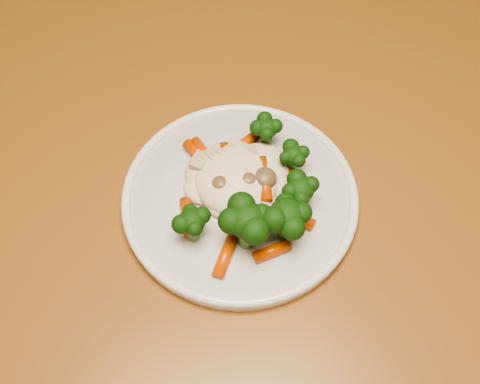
{
  "coord_description": "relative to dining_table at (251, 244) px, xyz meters",
  "views": [
    {
      "loc": [
        -0.26,
        -0.65,
        1.29
      ],
      "look_at": [
        -0.18,
        -0.33,
        0.77
      ],
      "focal_mm": 45.0,
      "sensor_mm": 36.0,
      "label": 1
    }
  ],
  "objects": [
    {
      "name": "plate",
      "position": [
        -0.01,
        -0.0,
        0.11
      ],
      "size": [
        0.24,
        0.24,
        0.01
      ],
      "primitive_type": "cylinder",
      "color": "white",
      "rests_on": "dining_table"
    },
    {
      "name": "meal",
      "position": [
        -0.0,
        -0.01,
        0.14
      ],
      "size": [
        0.16,
        0.17,
        0.05
      ],
      "color": "#FAE9C8",
      "rests_on": "plate"
    },
    {
      "name": "dining_table",
      "position": [
        0.0,
        0.0,
        0.0
      ],
      "size": [
        1.33,
        1.1,
        0.75
      ],
      "rotation": [
        0.0,
        0.0,
        -0.34
      ],
      "color": "#905721",
      "rests_on": "ground"
    }
  ]
}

